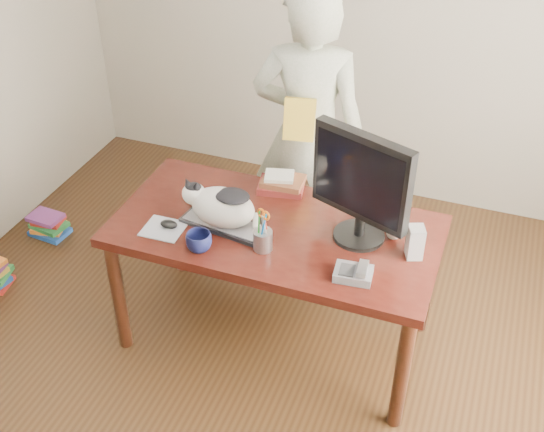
{
  "coord_description": "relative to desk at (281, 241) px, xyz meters",
  "views": [
    {
      "loc": [
        0.91,
        -1.91,
        2.75
      ],
      "look_at": [
        0.0,
        0.55,
        0.85
      ],
      "focal_mm": 45.0,
      "sensor_mm": 36.0,
      "label": 1
    }
  ],
  "objects": [
    {
      "name": "book_pile_b",
      "position": [
        -1.72,
        0.27,
        -0.53
      ],
      "size": [
        0.26,
        0.2,
        0.15
      ],
      "color": "#1C4AAA",
      "rests_on": "ground"
    },
    {
      "name": "coffee_mug",
      "position": [
        -0.27,
        -0.37,
        0.2
      ],
      "size": [
        0.17,
        0.17,
        0.1
      ],
      "primitive_type": "imported",
      "rotation": [
        0.0,
        0.0,
        0.71
      ],
      "color": "#0D1135",
      "rests_on": "desk"
    },
    {
      "name": "room",
      "position": [
        0.0,
        -0.68,
        0.75
      ],
      "size": [
        4.5,
        4.5,
        4.5
      ],
      "color": "black",
      "rests_on": "ground"
    },
    {
      "name": "keyboard",
      "position": [
        -0.24,
        -0.16,
        0.16
      ],
      "size": [
        0.44,
        0.22,
        0.03
      ],
      "rotation": [
        0.0,
        0.0,
        -0.14
      ],
      "color": "black",
      "rests_on": "desk"
    },
    {
      "name": "desk",
      "position": [
        0.0,
        0.0,
        0.0
      ],
      "size": [
        1.6,
        0.8,
        0.75
      ],
      "color": "black",
      "rests_on": "ground"
    },
    {
      "name": "cat",
      "position": [
        -0.25,
        -0.16,
        0.27
      ],
      "size": [
        0.42,
        0.24,
        0.24
      ],
      "rotation": [
        0.0,
        0.0,
        -0.14
      ],
      "color": "white",
      "rests_on": "keyboard"
    },
    {
      "name": "calculator",
      "position": [
        0.49,
        0.19,
        0.17
      ],
      "size": [
        0.16,
        0.2,
        0.05
      ],
      "rotation": [
        0.0,
        0.0,
        0.16
      ],
      "color": "#5C5C61",
      "rests_on": "desk"
    },
    {
      "name": "person",
      "position": [
        -0.07,
        0.65,
        0.27
      ],
      "size": [
        0.7,
        0.52,
        1.75
      ],
      "primitive_type": "imported",
      "rotation": [
        0.0,
        0.0,
        3.3
      ],
      "color": "white",
      "rests_on": "ground"
    },
    {
      "name": "phone",
      "position": [
        0.46,
        -0.31,
        0.17
      ],
      "size": [
        0.18,
        0.15,
        0.08
      ],
      "rotation": [
        0.0,
        0.0,
        0.1
      ],
      "color": "#5C5C61",
      "rests_on": "desk"
    },
    {
      "name": "mouse",
      "position": [
        -0.49,
        -0.27,
        0.17
      ],
      "size": [
        0.09,
        0.06,
        0.04
      ],
      "rotation": [
        0.0,
        0.0,
        0.03
      ],
      "color": "black",
      "rests_on": "mousepad"
    },
    {
      "name": "baseball",
      "position": [
        0.56,
        0.03,
        0.18
      ],
      "size": [
        0.07,
        0.07,
        0.07
      ],
      "rotation": [
        0.0,
        0.0,
        -0.04
      ],
      "color": "beige",
      "rests_on": "desk"
    },
    {
      "name": "held_book",
      "position": [
        -0.07,
        0.48,
        0.45
      ],
      "size": [
        0.18,
        0.12,
        0.23
      ],
      "rotation": [
        0.0,
        0.0,
        0.16
      ],
      "color": "gold",
      "rests_on": "person"
    },
    {
      "name": "mousepad",
      "position": [
        -0.51,
        -0.29,
        0.15
      ],
      "size": [
        0.2,
        0.18,
        0.0
      ],
      "rotation": [
        0.0,
        0.0,
        0.03
      ],
      "color": "silver",
      "rests_on": "desk"
    },
    {
      "name": "book_stack",
      "position": [
        -0.08,
        0.25,
        0.19
      ],
      "size": [
        0.26,
        0.21,
        0.09
      ],
      "rotation": [
        0.0,
        0.0,
        0.14
      ],
      "color": "#541716",
      "rests_on": "desk"
    },
    {
      "name": "pen_cup",
      "position": [
        0.0,
        -0.26,
        0.21
      ],
      "size": [
        0.12,
        0.12,
        0.23
      ],
      "rotation": [
        0.0,
        0.0,
        -0.42
      ],
      "color": "#9A999F",
      "rests_on": "desk"
    },
    {
      "name": "monitor",
      "position": [
        0.39,
        -0.04,
        0.47
      ],
      "size": [
        0.49,
        0.32,
        0.57
      ],
      "rotation": [
        0.0,
        0.0,
        -0.37
      ],
      "color": "black",
      "rests_on": "desk"
    },
    {
      "name": "speaker",
      "position": [
        0.67,
        -0.07,
        0.23
      ],
      "size": [
        0.1,
        0.1,
        0.16
      ],
      "rotation": [
        0.0,
        0.0,
        0.37
      ],
      "color": "#9D9DA0",
      "rests_on": "desk"
    }
  ]
}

